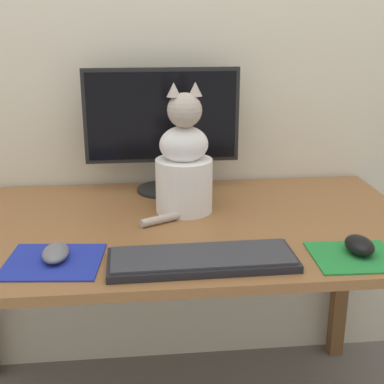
# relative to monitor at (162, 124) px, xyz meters

# --- Properties ---
(wall_back) EXTENTS (7.00, 0.04, 2.50)m
(wall_back) POSITION_rel_monitor_xyz_m (0.01, 0.13, 0.32)
(wall_back) COLOR beige
(wall_back) RESTS_ON ground_plane
(desk) EXTENTS (1.37, 0.75, 0.70)m
(desk) POSITION_rel_monitor_xyz_m (0.01, -0.28, -0.31)
(desk) COLOR brown
(desk) RESTS_ON ground_plane
(monitor) EXTENTS (0.49, 0.17, 0.40)m
(monitor) POSITION_rel_monitor_xyz_m (0.00, 0.00, 0.00)
(monitor) COLOR black
(monitor) RESTS_ON desk
(keyboard) EXTENTS (0.44, 0.16, 0.02)m
(keyboard) POSITION_rel_monitor_xyz_m (0.06, -0.54, -0.21)
(keyboard) COLOR black
(keyboard) RESTS_ON desk
(mousepad_left) EXTENTS (0.24, 0.21, 0.00)m
(mousepad_left) POSITION_rel_monitor_xyz_m (-0.28, -0.50, -0.22)
(mousepad_left) COLOR #1E2D9E
(mousepad_left) RESTS_ON desk
(mousepad_right) EXTENTS (0.21, 0.18, 0.00)m
(mousepad_right) POSITION_rel_monitor_xyz_m (0.43, -0.55, -0.22)
(mousepad_right) COLOR #238438
(mousepad_right) RESTS_ON desk
(computer_mouse_left) EXTENTS (0.06, 0.10, 0.03)m
(computer_mouse_left) POSITION_rel_monitor_xyz_m (-0.28, -0.49, -0.20)
(computer_mouse_left) COLOR slate
(computer_mouse_left) RESTS_ON mousepad_left
(computer_mouse_right) EXTENTS (0.06, 0.10, 0.04)m
(computer_mouse_right) POSITION_rel_monitor_xyz_m (0.44, -0.53, -0.20)
(computer_mouse_right) COLOR black
(computer_mouse_right) RESTS_ON mousepad_right
(cat) EXTENTS (0.22, 0.23, 0.37)m
(cat) POSITION_rel_monitor_xyz_m (0.05, -0.19, -0.08)
(cat) COLOR white
(cat) RESTS_ON desk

